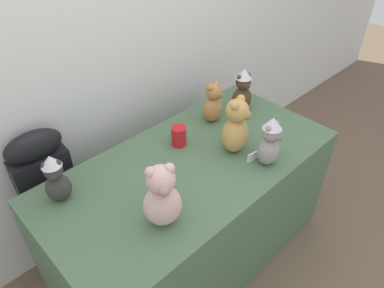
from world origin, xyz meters
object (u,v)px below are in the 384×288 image
at_px(teddy_bear_caramel, 213,104).
at_px(teddy_bear_charcoal, 56,179).
at_px(display_table, 192,213).
at_px(instrument_case, 53,202).
at_px(teddy_bear_blush, 162,197).
at_px(teddy_bear_cocoa, 242,90).
at_px(teddy_bear_ash, 270,142).
at_px(party_cup_red, 179,136).
at_px(teddy_bear_honey, 236,127).

distance_m(teddy_bear_caramel, teddy_bear_charcoal, 0.95).
bearing_deg(teddy_bear_charcoal, display_table, 7.78).
relative_size(instrument_case, teddy_bear_blush, 3.07).
relative_size(display_table, teddy_bear_blush, 5.04).
bearing_deg(instrument_case, teddy_bear_cocoa, -14.21).
bearing_deg(teddy_bear_blush, instrument_case, 133.74).
distance_m(instrument_case, teddy_bear_blush, 0.84).
xyz_separation_m(teddy_bear_ash, party_cup_red, (-0.22, 0.42, -0.08)).
xyz_separation_m(teddy_bear_blush, teddy_bear_charcoal, (-0.24, 0.42, -0.02)).
height_order(display_table, teddy_bear_honey, teddy_bear_honey).
height_order(display_table, instrument_case, instrument_case).
distance_m(teddy_bear_honey, teddy_bear_blush, 0.59).
height_order(teddy_bear_caramel, teddy_bear_honey, teddy_bear_honey).
xyz_separation_m(teddy_bear_blush, teddy_bear_cocoa, (0.91, 0.34, -0.01)).
xyz_separation_m(teddy_bear_honey, party_cup_red, (-0.18, 0.23, -0.09)).
xyz_separation_m(instrument_case, teddy_bear_cocoa, (1.13, -0.36, 0.40)).
relative_size(display_table, instrument_case, 1.64).
distance_m(instrument_case, teddy_bear_charcoal, 0.48).
xyz_separation_m(teddy_bear_blush, teddy_bear_ash, (0.62, -0.07, -0.01)).
bearing_deg(teddy_bear_charcoal, teddy_bear_caramel, 27.01).
distance_m(instrument_case, teddy_bear_caramel, 1.04).
height_order(teddy_bear_cocoa, teddy_bear_charcoal, teddy_bear_cocoa).
distance_m(teddy_bear_caramel, party_cup_red, 0.31).
height_order(teddy_bear_honey, teddy_bear_cocoa, teddy_bear_honey).
distance_m(teddy_bear_caramel, teddy_bear_honey, 0.30).
bearing_deg(party_cup_red, teddy_bear_blush, -139.29).
xyz_separation_m(instrument_case, teddy_bear_blush, (0.21, -0.70, 0.41)).
bearing_deg(teddy_bear_caramel, teddy_bear_honey, -121.24).
relative_size(display_table, teddy_bear_cocoa, 5.72).
distance_m(instrument_case, teddy_bear_honey, 1.07).
height_order(teddy_bear_charcoal, party_cup_red, teddy_bear_charcoal).
relative_size(display_table, teddy_bear_charcoal, 6.29).
relative_size(teddy_bear_charcoal, party_cup_red, 2.24).
bearing_deg(teddy_bear_charcoal, instrument_case, 112.94).
distance_m(display_table, teddy_bear_ash, 0.63).
xyz_separation_m(display_table, teddy_bear_charcoal, (-0.59, 0.23, 0.49)).
bearing_deg(teddy_bear_charcoal, teddy_bear_ash, -0.50).
height_order(teddy_bear_blush, teddy_bear_ash, teddy_bear_blush).
bearing_deg(teddy_bear_blush, teddy_bear_charcoal, 147.14).
distance_m(display_table, teddy_bear_blush, 0.65).
xyz_separation_m(teddy_bear_caramel, party_cup_red, (-0.30, -0.04, -0.06)).
height_order(teddy_bear_blush, party_cup_red, teddy_bear_blush).
height_order(instrument_case, teddy_bear_blush, teddy_bear_blush).
bearing_deg(teddy_bear_cocoa, teddy_bear_caramel, -174.21).
distance_m(teddy_bear_caramel, teddy_bear_blush, 0.80).
relative_size(teddy_bear_caramel, teddy_bear_honey, 0.78).
bearing_deg(teddy_bear_blush, teddy_bear_honey, 37.90).
height_order(teddy_bear_honey, teddy_bear_charcoal, teddy_bear_honey).
relative_size(instrument_case, teddy_bear_ash, 3.51).
bearing_deg(teddy_bear_honey, display_table, 145.48).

